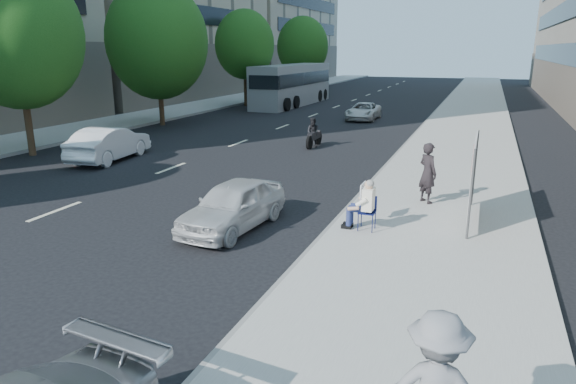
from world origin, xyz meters
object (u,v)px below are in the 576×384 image
at_px(pedestrian_woman, 428,173).
at_px(protest_banner, 473,175).
at_px(white_sedan_mid, 109,144).
at_px(motorcycle, 314,134).
at_px(white_sedan_near, 233,205).
at_px(seated_protester, 363,202).
at_px(white_sedan_far, 363,111).
at_px(bus, 293,85).

relative_size(pedestrian_woman, protest_banner, 0.59).
height_order(white_sedan_mid, motorcycle, motorcycle).
bearing_deg(motorcycle, white_sedan_near, -79.47).
distance_m(white_sedan_near, motorcycle, 11.91).
height_order(seated_protester, white_sedan_far, seated_protester).
xyz_separation_m(protest_banner, white_sedan_near, (-5.78, -2.43, -0.77)).
bearing_deg(bus, white_sedan_near, -71.00).
distance_m(pedestrian_woman, protest_banner, 1.85).
xyz_separation_m(pedestrian_woman, motorcycle, (-6.18, 8.06, -0.41)).
xyz_separation_m(motorcycle, bus, (-7.73, 17.78, 1.00)).
relative_size(seated_protester, motorcycle, 0.64).
distance_m(white_sedan_mid, white_sedan_far, 18.06).
bearing_deg(protest_banner, bus, 119.19).
height_order(white_sedan_far, bus, bus).
bearing_deg(white_sedan_near, pedestrian_woman, 45.05).
bearing_deg(motorcycle, bus, 116.03).
height_order(white_sedan_near, white_sedan_far, white_sedan_near).
bearing_deg(pedestrian_woman, white_sedan_mid, 33.56).
xyz_separation_m(white_sedan_near, white_sedan_mid, (-8.78, 5.84, 0.08)).
height_order(protest_banner, white_sedan_far, protest_banner).
xyz_separation_m(white_sedan_mid, bus, (-0.61, 23.74, 0.93)).
bearing_deg(motorcycle, protest_banner, -49.02).
relative_size(seated_protester, white_sedan_mid, 0.30).
distance_m(pedestrian_woman, bus, 29.35).
bearing_deg(protest_banner, pedestrian_woman, 134.05).
height_order(seated_protester, pedestrian_woman, pedestrian_woman).
bearing_deg(white_sedan_mid, white_sedan_near, 139.76).
distance_m(protest_banner, bus, 31.10).
bearing_deg(seated_protester, white_sedan_near, -167.28).
bearing_deg(pedestrian_woman, white_sedan_near, 82.12).
bearing_deg(white_sedan_mid, motorcycle, -146.69).
bearing_deg(seated_protester, white_sedan_far, 102.87).
distance_m(seated_protester, bus, 31.51).
xyz_separation_m(protest_banner, white_sedan_far, (-7.45, 20.01, -0.85)).
bearing_deg(bus, protest_banner, -59.42).
relative_size(white_sedan_near, bus, 0.31).
distance_m(protest_banner, motorcycle, 11.99).
xyz_separation_m(seated_protester, motorcycle, (-4.95, 11.05, -0.24)).
height_order(white_sedan_near, bus, bus).
bearing_deg(white_sedan_mid, white_sedan_far, -119.82).
bearing_deg(bus, seated_protester, -64.88).
bearing_deg(bus, white_sedan_mid, -87.14).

